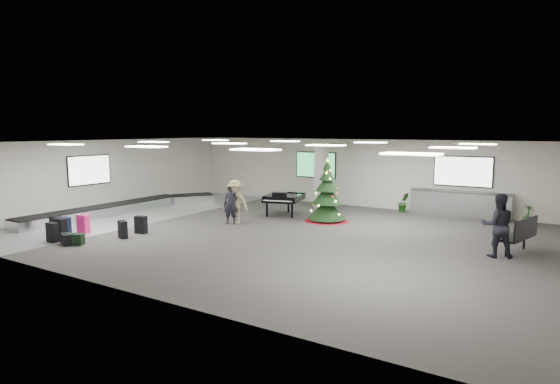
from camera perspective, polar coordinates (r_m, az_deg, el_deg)
The scene contains 21 objects.
ground at distance 16.82m, azimuth -0.69°, elevation -4.92°, with size 18.00×18.00×0.00m, color #322F2D.
room_envelope at distance 17.24m, azimuth -0.56°, elevation 3.23°, with size 18.02×14.02×3.21m.
baggage_carousel at distance 21.91m, azimuth -18.35°, elevation -1.81°, with size 2.28×9.71×0.43m.
service_counter at distance 21.06m, azimuth 21.06°, elevation -1.38°, with size 4.05×0.65×1.08m.
suitcase_0 at distance 16.98m, azimuth -25.97°, elevation -4.45°, with size 0.42×0.24×0.67m.
suitcase_1 at distance 17.19m, azimuth -25.22°, elevation -4.14°, with size 0.48×0.26×0.75m.
pink_suitcase at distance 18.07m, azimuth -22.86°, elevation -3.57°, with size 0.45×0.28×0.68m.
suitcase_3 at distance 17.29m, azimuth -16.59°, elevation -3.84°, with size 0.45×0.30×0.64m.
navy_suitcase at distance 17.82m, azimuth -24.75°, elevation -3.84°, with size 0.43×0.26×0.67m.
suitcase_5 at distance 18.52m, azimuth -25.66°, elevation -3.59°, with size 0.43×0.31×0.60m.
green_duffel at distance 16.35m, azimuth -23.71°, elevation -5.29°, with size 0.60×0.48×0.38m.
suitcase_7 at distance 16.74m, azimuth -18.63°, elevation -4.34°, with size 0.46×0.35×0.61m.
black_duffel at distance 16.49m, azimuth -24.53°, elevation -5.25°, with size 0.60×0.46×0.37m.
christmas_tree at distance 18.78m, azimuth 5.75°, elevation -0.92°, with size 1.79×1.79×2.56m.
grand_piano at distance 20.04m, azimuth 0.45°, elevation -0.73°, with size 1.78×2.10×1.04m.
bench at distance 15.61m, azimuth 27.27°, elevation -4.50°, with size 1.00×1.77×1.06m.
traveler_a at distance 18.23m, azimuth -6.02°, elevation -1.53°, with size 0.56×0.37×1.53m, color black.
traveler_b at distance 18.25m, azimuth -5.50°, elevation -1.21°, with size 1.11×0.64×1.72m, color #93875A.
traveler_bench at distance 14.81m, azimuth 25.03°, elevation -3.71°, with size 0.90×0.70×1.85m, color black.
potted_plant_left at distance 21.49m, azimuth 14.80°, elevation -1.23°, with size 0.49×0.39×0.89m, color #123B19.
potted_plant_right at distance 20.19m, azimuth 28.08°, elevation -2.54°, with size 0.45×0.45×0.81m, color #123B19.
Camera 1 is at (8.88, -13.81, 3.64)m, focal length 30.00 mm.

